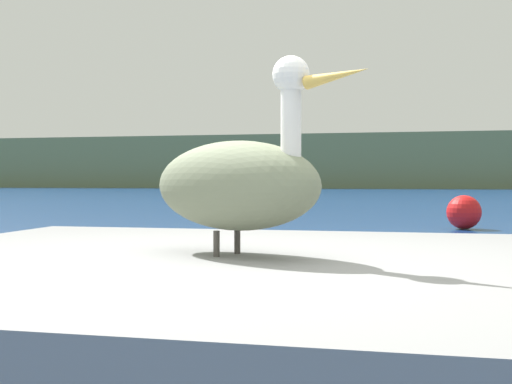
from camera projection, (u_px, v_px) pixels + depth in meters
The scene contains 4 objects.
hillside_backdrop at pixel (386, 162), 80.18m from camera, with size 140.00×11.35×6.81m, color #6B7A51.
pier_dock at pixel (235, 337), 2.93m from camera, with size 3.66×3.03×0.77m, color gray.
pelican at pixel (237, 182), 2.91m from camera, with size 1.16×0.80×0.90m.
mooring_buoy at pixel (464, 212), 14.10m from camera, with size 0.77×0.77×0.77m, color red.
Camera 1 is at (0.59, -2.55, 1.13)m, focal length 43.68 mm.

